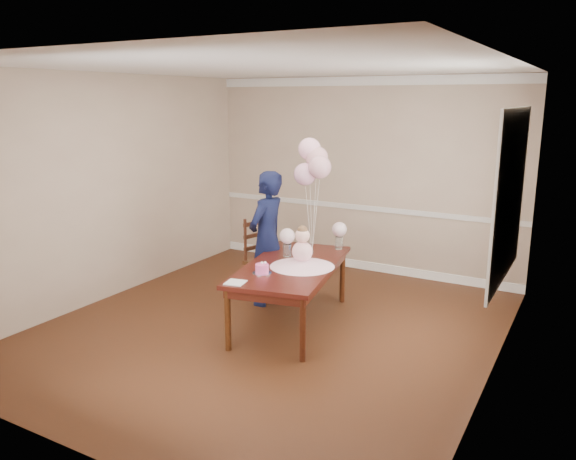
% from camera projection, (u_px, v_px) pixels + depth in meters
% --- Properties ---
extents(floor, '(4.50, 5.00, 0.00)m').
position_uv_depth(floor, '(270.00, 328.00, 6.01)').
color(floor, black).
rests_on(floor, ground).
extents(ceiling, '(4.50, 5.00, 0.02)m').
position_uv_depth(ceiling, '(267.00, 67.00, 5.39)').
color(ceiling, silver).
rests_on(ceiling, wall_back).
extents(wall_back, '(4.50, 0.02, 2.70)m').
position_uv_depth(wall_back, '(362.00, 176.00, 7.82)').
color(wall_back, tan).
rests_on(wall_back, floor).
extents(wall_front, '(4.50, 0.02, 2.70)m').
position_uv_depth(wall_front, '(65.00, 268.00, 3.58)').
color(wall_front, tan).
rests_on(wall_front, floor).
extents(wall_left, '(0.02, 5.00, 2.70)m').
position_uv_depth(wall_left, '(109.00, 188.00, 6.78)').
color(wall_left, tan).
rests_on(wall_left, floor).
extents(wall_right, '(0.02, 5.00, 2.70)m').
position_uv_depth(wall_right, '(501.00, 229.00, 4.63)').
color(wall_right, tan).
rests_on(wall_right, floor).
extents(chair_rail_trim, '(4.50, 0.02, 0.07)m').
position_uv_depth(chair_rail_trim, '(360.00, 207.00, 7.92)').
color(chair_rail_trim, silver).
rests_on(chair_rail_trim, wall_back).
extents(crown_molding, '(4.50, 0.02, 0.12)m').
position_uv_depth(crown_molding, '(364.00, 81.00, 7.52)').
color(crown_molding, silver).
rests_on(crown_molding, wall_back).
extents(baseboard_trim, '(4.50, 0.02, 0.12)m').
position_uv_depth(baseboard_trim, '(359.00, 264.00, 8.11)').
color(baseboard_trim, white).
rests_on(baseboard_trim, floor).
extents(window_frame, '(0.02, 1.66, 1.56)m').
position_uv_depth(window_frame, '(510.00, 196.00, 5.02)').
color(window_frame, silver).
rests_on(window_frame, wall_right).
extents(window_blinds, '(0.01, 1.50, 1.40)m').
position_uv_depth(window_blinds, '(508.00, 196.00, 5.03)').
color(window_blinds, silver).
rests_on(window_blinds, wall_right).
extents(dining_table_top, '(1.23, 1.95, 0.05)m').
position_uv_depth(dining_table_top, '(291.00, 266.00, 6.00)').
color(dining_table_top, black).
rests_on(dining_table_top, table_leg_fl).
extents(table_apron, '(1.13, 1.84, 0.09)m').
position_uv_depth(table_apron, '(291.00, 272.00, 6.02)').
color(table_apron, black).
rests_on(table_apron, table_leg_fl).
extents(table_leg_fl, '(0.07, 0.07, 0.63)m').
position_uv_depth(table_leg_fl, '(228.00, 320.00, 5.43)').
color(table_leg_fl, black).
rests_on(table_leg_fl, floor).
extents(table_leg_fr, '(0.07, 0.07, 0.63)m').
position_uv_depth(table_leg_fr, '(303.00, 330.00, 5.19)').
color(table_leg_fr, black).
rests_on(table_leg_fr, floor).
extents(table_leg_bl, '(0.07, 0.07, 0.63)m').
position_uv_depth(table_leg_bl, '(283.00, 271.00, 6.96)').
color(table_leg_bl, black).
rests_on(table_leg_bl, floor).
extents(table_leg_br, '(0.07, 0.07, 0.63)m').
position_uv_depth(table_leg_br, '(342.00, 277.00, 6.73)').
color(table_leg_br, black).
rests_on(table_leg_br, floor).
extents(baby_skirt, '(0.81, 0.81, 0.09)m').
position_uv_depth(baby_skirt, '(302.00, 262.00, 5.90)').
color(baby_skirt, '#F4B3CD').
rests_on(baby_skirt, dining_table_top).
extents(baby_torso, '(0.22, 0.22, 0.22)m').
position_uv_depth(baby_torso, '(302.00, 251.00, 5.87)').
color(baby_torso, '#FDA0D3').
rests_on(baby_torso, baby_skirt).
extents(baby_head, '(0.15, 0.15, 0.15)m').
position_uv_depth(baby_head, '(302.00, 236.00, 5.84)').
color(baby_head, '#FEC1AF').
rests_on(baby_head, baby_torso).
extents(baby_hair, '(0.11, 0.11, 0.11)m').
position_uv_depth(baby_hair, '(302.00, 231.00, 5.82)').
color(baby_hair, brown).
rests_on(baby_hair, baby_head).
extents(cake_platter, '(0.23, 0.23, 0.01)m').
position_uv_depth(cake_platter, '(262.00, 273.00, 5.67)').
color(cake_platter, silver).
rests_on(cake_platter, dining_table_top).
extents(birthday_cake, '(0.16, 0.16, 0.09)m').
position_uv_depth(birthday_cake, '(262.00, 268.00, 5.66)').
color(birthday_cake, '#E34795').
rests_on(birthday_cake, cake_platter).
extents(cake_flower_a, '(0.03, 0.03, 0.03)m').
position_uv_depth(cake_flower_a, '(262.00, 263.00, 5.65)').
color(cake_flower_a, white).
rests_on(cake_flower_a, birthday_cake).
extents(cake_flower_b, '(0.03, 0.03, 0.03)m').
position_uv_depth(cake_flower_b, '(265.00, 263.00, 5.66)').
color(cake_flower_b, white).
rests_on(cake_flower_b, birthday_cake).
extents(rose_vase_near, '(0.11, 0.11, 0.14)m').
position_uv_depth(rose_vase_near, '(287.00, 250.00, 6.27)').
color(rose_vase_near, silver).
rests_on(rose_vase_near, dining_table_top).
extents(roses_near, '(0.17, 0.17, 0.17)m').
position_uv_depth(roses_near, '(287.00, 236.00, 6.23)').
color(roses_near, beige).
rests_on(roses_near, rose_vase_near).
extents(rose_vase_far, '(0.11, 0.11, 0.14)m').
position_uv_depth(rose_vase_far, '(339.00, 243.00, 6.58)').
color(rose_vase_far, white).
rests_on(rose_vase_far, dining_table_top).
extents(roses_far, '(0.17, 0.17, 0.17)m').
position_uv_depth(roses_far, '(339.00, 229.00, 6.55)').
color(roses_far, beige).
rests_on(roses_far, rose_vase_far).
extents(napkin, '(0.21, 0.21, 0.01)m').
position_uv_depth(napkin, '(236.00, 282.00, 5.38)').
color(napkin, silver).
rests_on(napkin, dining_table_top).
extents(balloon_weight, '(0.04, 0.04, 0.02)m').
position_uv_depth(balloon_weight, '(312.00, 252.00, 6.42)').
color(balloon_weight, '#B4B5B9').
rests_on(balloon_weight, dining_table_top).
extents(balloon_a, '(0.25, 0.25, 0.25)m').
position_uv_depth(balloon_a, '(305.00, 174.00, 6.25)').
color(balloon_a, '#D899BA').
rests_on(balloon_a, balloon_ribbon_a).
extents(balloon_b, '(0.25, 0.25, 0.25)m').
position_uv_depth(balloon_b, '(320.00, 167.00, 6.13)').
color(balloon_b, '#D899AB').
rests_on(balloon_b, balloon_ribbon_b).
extents(balloon_c, '(0.25, 0.25, 0.25)m').
position_uv_depth(balloon_c, '(317.00, 157.00, 6.26)').
color(balloon_c, '#DC9BA8').
rests_on(balloon_c, balloon_ribbon_c).
extents(balloon_d, '(0.25, 0.25, 0.25)m').
position_uv_depth(balloon_d, '(310.00, 149.00, 6.28)').
color(balloon_d, '#FFB4D3').
rests_on(balloon_d, balloon_ribbon_d).
extents(balloon_ribbon_a, '(0.08, 0.02, 0.75)m').
position_uv_depth(balloon_ribbon_a, '(309.00, 220.00, 6.35)').
color(balloon_ribbon_a, white).
rests_on(balloon_ribbon_a, balloon_weight).
extents(balloon_ribbon_b, '(0.10, 0.03, 0.84)m').
position_uv_depth(balloon_ribbon_b, '(316.00, 217.00, 6.29)').
color(balloon_ribbon_b, white).
rests_on(balloon_ribbon_b, balloon_weight).
extents(balloon_ribbon_c, '(0.00, 0.09, 0.94)m').
position_uv_depth(balloon_ribbon_c, '(314.00, 211.00, 6.36)').
color(balloon_ribbon_c, white).
rests_on(balloon_ribbon_c, balloon_weight).
extents(balloon_ribbon_d, '(0.09, 0.08, 1.02)m').
position_uv_depth(balloon_ribbon_d, '(311.00, 207.00, 6.37)').
color(balloon_ribbon_d, silver).
rests_on(balloon_ribbon_d, balloon_weight).
extents(dining_chair_seat, '(0.51, 0.51, 0.05)m').
position_uv_depth(dining_chair_seat, '(266.00, 262.00, 6.92)').
color(dining_chair_seat, '#3C2010').
rests_on(dining_chair_seat, chair_leg_fl).
extents(chair_leg_fl, '(0.05, 0.05, 0.41)m').
position_uv_depth(chair_leg_fl, '(247.00, 280.00, 6.97)').
color(chair_leg_fl, '#37150F').
rests_on(chair_leg_fl, floor).
extents(chair_leg_fr, '(0.05, 0.05, 0.41)m').
position_uv_depth(chair_leg_fr, '(266.00, 286.00, 6.74)').
color(chair_leg_fr, '#33140E').
rests_on(chair_leg_fr, floor).
extents(chair_leg_bl, '(0.05, 0.05, 0.41)m').
position_uv_depth(chair_leg_bl, '(267.00, 274.00, 7.21)').
color(chair_leg_bl, '#38180F').
rests_on(chair_leg_bl, floor).
extents(chair_leg_br, '(0.05, 0.05, 0.41)m').
position_uv_depth(chair_leg_br, '(286.00, 280.00, 6.98)').
color(chair_leg_br, '#351D0E').
rests_on(chair_leg_br, floor).
extents(chair_back_post_l, '(0.05, 0.05, 0.53)m').
position_uv_depth(chair_back_post_l, '(245.00, 240.00, 6.87)').
color(chair_back_post_l, '#3D1B10').
rests_on(chair_back_post_l, dining_chair_seat).
extents(chair_back_post_r, '(0.05, 0.05, 0.53)m').
position_uv_depth(chair_back_post_r, '(266.00, 236.00, 7.11)').
color(chair_back_post_r, '#3B1310').
rests_on(chair_back_post_r, dining_chair_seat).
extents(chair_slat_low, '(0.13, 0.38, 0.05)m').
position_uv_depth(chair_slat_low, '(256.00, 247.00, 7.01)').
color(chair_slat_low, '#36190E').
rests_on(chair_slat_low, dining_chair_seat).
extents(chair_slat_mid, '(0.13, 0.38, 0.05)m').
position_uv_depth(chair_slat_mid, '(256.00, 235.00, 6.98)').
color(chair_slat_mid, '#35190E').
rests_on(chair_slat_mid, dining_chair_seat).
extents(chair_slat_top, '(0.13, 0.38, 0.05)m').
position_uv_depth(chair_slat_top, '(255.00, 223.00, 6.94)').
color(chair_slat_top, '#3D1C10').
rests_on(chair_slat_top, dining_chair_seat).
extents(woman, '(0.40, 0.59, 1.60)m').
position_uv_depth(woman, '(267.00, 238.00, 6.59)').
color(woman, black).
rests_on(woman, floor).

